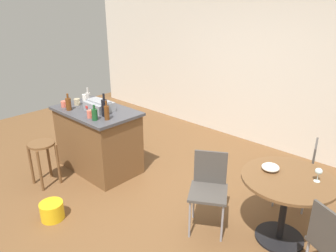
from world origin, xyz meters
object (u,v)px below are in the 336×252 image
bottle_0 (104,108)px  bottle_2 (88,99)px  plastic_bucket (52,211)px  toolbox (99,106)px  cup_3 (85,98)px  wine_glass (319,172)px  serving_bowl (270,167)px  bottle_1 (107,112)px  bottle_3 (68,104)px  folding_chair_left (301,168)px  folding_chair_near (209,186)px  cup_0 (64,104)px  kitchen_island (98,140)px  cup_4 (101,102)px  bottle_4 (95,114)px  dining_table (286,193)px  cup_1 (90,114)px  folding_chair_far (335,245)px  cup_2 (77,102)px  wooden_stool (43,154)px

bottle_0 → bottle_2: bearing=168.7°
bottle_0 → bottle_2: bottle_0 is taller
plastic_bucket → toolbox: bearing=114.4°
cup_3 → wine_glass: 3.40m
serving_bowl → wine_glass: bearing=13.8°
bottle_1 → bottle_3: bottle_1 is taller
bottle_3 → cup_3: (-0.21, 0.41, -0.04)m
bottle_0 → wine_glass: bearing=12.2°
toolbox → folding_chair_left: bearing=23.7°
folding_chair_near → serving_bowl: folding_chair_near is taller
plastic_bucket → wine_glass: bearing=34.5°
cup_0 → bottle_2: bearing=51.7°
kitchen_island → cup_0: size_ratio=9.97×
cup_4 → bottle_3: bearing=-104.1°
toolbox → folding_chair_near: bearing=0.5°
bottle_4 → cup_3: (-0.81, 0.39, -0.03)m
dining_table → cup_0: (-3.12, -0.61, 0.41)m
bottle_2 → wine_glass: bottle_2 is taller
cup_0 → bottle_4: bearing=-1.2°
bottle_0 → serving_bowl: bottle_0 is taller
dining_table → serving_bowl: 0.29m
cup_0 → cup_1: bearing=-0.8°
folding_chair_far → folding_chair_left: size_ratio=1.01×
toolbox → bottle_0: (0.24, -0.08, 0.05)m
folding_chair_far → wine_glass: wine_glass is taller
cup_2 → cup_4: bearing=46.5°
folding_chair_near → toolbox: size_ratio=2.32×
bottle_3 → cup_2: size_ratio=1.93×
bottle_4 → cup_0: bearing=178.8°
bottle_3 → wine_glass: bearing=13.4°
folding_chair_far → cup_1: bearing=-175.4°
bottle_2 → cup_0: size_ratio=2.19×
wine_glass → toolbox: bearing=-170.4°
kitchen_island → bottle_0: (0.31, -0.07, 0.59)m
bottle_0 → cup_4: 0.54m
cup_2 → cup_3: 0.21m
toolbox → bottle_3: size_ratio=1.56×
bottle_1 → toolbox: bearing=158.2°
cup_4 → plastic_bucket: size_ratio=0.43×
wooden_stool → cup_0: 0.79m
folding_chair_far → serving_bowl: size_ratio=4.87×
cup_3 → cup_1: bearing=-28.9°
bottle_3 → serving_bowl: 2.83m
kitchen_island → plastic_bucket: bearing=-62.2°
kitchen_island → folding_chair_near: size_ratio=1.43×
folding_chair_far → bottle_0: (-2.96, -0.07, 0.53)m
folding_chair_near → wine_glass: bearing=26.5°
folding_chair_left → bottle_1: bottle_1 is taller
bottle_2 → dining_table: bearing=6.6°
kitchen_island → bottle_3: bottle_3 is taller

